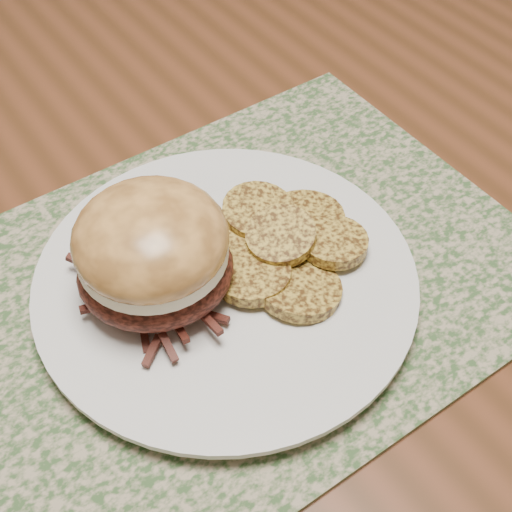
{
  "coord_description": "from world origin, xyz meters",
  "views": [
    {
      "loc": [
        -0.01,
        -0.42,
        1.17
      ],
      "look_at": [
        0.17,
        -0.16,
        0.79
      ],
      "focal_mm": 50.0,
      "sensor_mm": 36.0,
      "label": 1
    }
  ],
  "objects": [
    {
      "name": "placemat",
      "position": [
        0.16,
        -0.14,
        0.75
      ],
      "size": [
        0.45,
        0.33,
        0.0
      ],
      "primitive_type": "cube",
      "color": "#35522A",
      "rests_on": "dining_table"
    },
    {
      "name": "dinner_plate",
      "position": [
        0.15,
        -0.14,
        0.76
      ],
      "size": [
        0.26,
        0.26,
        0.02
      ],
      "primitive_type": "cylinder",
      "color": "silver",
      "rests_on": "placemat"
    },
    {
      "name": "pork_sandwich",
      "position": [
        0.11,
        -0.13,
        0.81
      ],
      "size": [
        0.14,
        0.14,
        0.08
      ],
      "rotation": [
        0.0,
        0.0,
        -0.4
      ],
      "color": "black",
      "rests_on": "dinner_plate"
    },
    {
      "name": "roasted_potatoes",
      "position": [
        0.2,
        -0.15,
        0.78
      ],
      "size": [
        0.15,
        0.15,
        0.03
      ],
      "color": "gold",
      "rests_on": "dinner_plate"
    }
  ]
}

